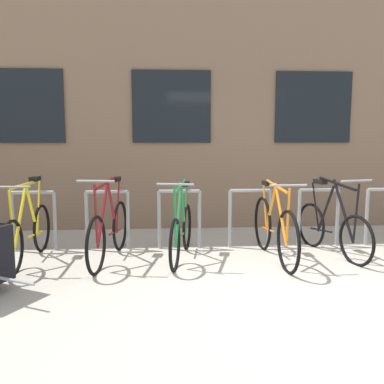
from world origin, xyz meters
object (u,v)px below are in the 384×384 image
at_px(bicycle_maroon, 109,230).
at_px(bicycle_orange, 274,228).
at_px(bicycle_green, 181,230).
at_px(bicycle_black, 332,227).
at_px(bicycle_yellow, 28,232).

distance_m(bicycle_maroon, bicycle_orange, 2.11).
relative_size(bicycle_green, bicycle_orange, 0.90).
bearing_deg(bicycle_black, bicycle_yellow, -179.12).
xyz_separation_m(bicycle_black, bicycle_yellow, (-3.94, -0.06, 0.01)).
height_order(bicycle_green, bicycle_yellow, bicycle_yellow).
height_order(bicycle_black, bicycle_maroon, bicycle_maroon).
distance_m(bicycle_black, bicycle_orange, 0.84).
xyz_separation_m(bicycle_black, bicycle_maroon, (-2.93, -0.05, 0.02)).
bearing_deg(bicycle_yellow, bicycle_black, 0.88).
distance_m(bicycle_black, bicycle_green, 2.01).
xyz_separation_m(bicycle_black, bicycle_green, (-2.01, -0.04, -0.00)).
xyz_separation_m(bicycle_black, bicycle_orange, (-0.83, -0.16, 0.03)).
xyz_separation_m(bicycle_green, bicycle_yellow, (-1.93, -0.02, 0.01)).
bearing_deg(bicycle_yellow, bicycle_green, 0.74).
distance_m(bicycle_maroon, bicycle_yellow, 1.01).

